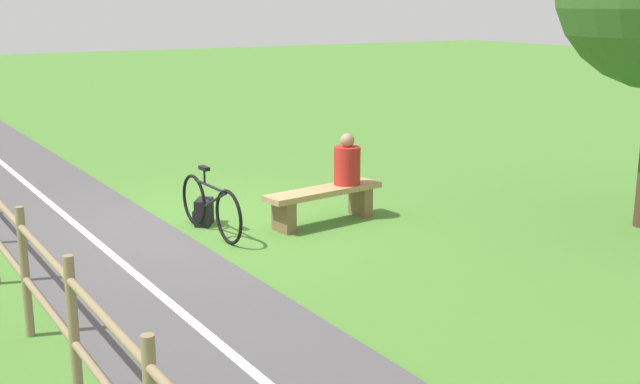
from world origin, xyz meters
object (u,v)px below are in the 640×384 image
at_px(bench, 324,199).
at_px(backpack, 204,212).
at_px(person_seated, 347,163).
at_px(bicycle, 211,207).

distance_m(bench, backpack, 1.67).
xyz_separation_m(person_seated, bicycle, (1.98, -0.24, -0.42)).
bearing_deg(bench, bicycle, -18.51).
height_order(bench, backpack, bench).
bearing_deg(bicycle, person_seated, 80.59).
relative_size(bicycle, backpack, 4.50).
xyz_separation_m(bench, backpack, (1.47, -0.77, -0.17)).
bearing_deg(backpack, bench, 152.35).
relative_size(person_seated, bicycle, 0.41).
height_order(bench, person_seated, person_seated).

